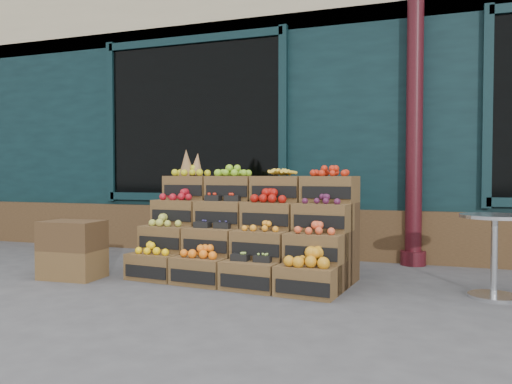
% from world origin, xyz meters
% --- Properties ---
extents(ground, '(60.00, 60.00, 0.00)m').
position_xyz_m(ground, '(0.00, 0.00, 0.00)').
color(ground, '#464648').
rests_on(ground, ground).
extents(shop_facade, '(12.00, 6.24, 4.80)m').
position_xyz_m(shop_facade, '(0.00, 5.11, 2.40)').
color(shop_facade, black).
rests_on(shop_facade, ground).
extents(crate_display, '(2.15, 1.21, 1.29)m').
position_xyz_m(crate_display, '(-0.33, 0.78, 0.40)').
color(crate_display, brown).
rests_on(crate_display, ground).
extents(spare_crates, '(0.58, 0.42, 0.56)m').
position_xyz_m(spare_crates, '(-1.93, 0.20, 0.28)').
color(spare_crates, brown).
rests_on(spare_crates, ground).
extents(bistro_table, '(0.55, 0.55, 0.69)m').
position_xyz_m(bistro_table, '(1.88, 0.70, 0.43)').
color(bistro_table, silver).
rests_on(bistro_table, ground).
extents(shopkeeper, '(0.82, 0.68, 1.92)m').
position_xyz_m(shopkeeper, '(-1.27, 2.71, 0.96)').
color(shopkeeper, '#1B5F2C').
rests_on(shopkeeper, ground).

